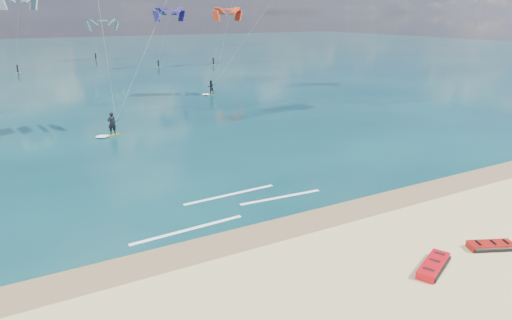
{
  "coord_description": "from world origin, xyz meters",
  "views": [
    {
      "loc": [
        -9.83,
        -14.42,
        10.26
      ],
      "look_at": [
        2.68,
        8.0,
        1.95
      ],
      "focal_mm": 32.0,
      "sensor_mm": 36.0,
      "label": 1
    }
  ],
  "objects": [
    {
      "name": "sea",
      "position": [
        0.0,
        104.0,
        0.02
      ],
      "size": [
        320.0,
        200.0,
        0.04
      ],
      "primitive_type": "cube",
      "color": "#092B34",
      "rests_on": "ground"
    },
    {
      "name": "packed_kite_left",
      "position": [
        4.86,
        -3.37,
        0.0
      ],
      "size": [
        2.83,
        2.06,
        0.39
      ],
      "primitive_type": null,
      "rotation": [
        0.0,
        0.0,
        0.43
      ],
      "color": "red",
      "rests_on": "ground"
    },
    {
      "name": "packed_kite_mid",
      "position": [
        8.54,
        -3.44,
        0.0
      ],
      "size": [
        2.42,
        1.81,
        0.36
      ],
      "primitive_type": null,
      "rotation": [
        0.0,
        0.0,
        -0.42
      ],
      "color": "#9D110A",
      "rests_on": "ground"
    },
    {
      "name": "wet_sand_strip",
      "position": [
        0.0,
        3.0,
        0.0
      ],
      "size": [
        320.0,
        2.4,
        0.01
      ],
      "primitive_type": "cube",
      "color": "brown",
      "rests_on": "ground"
    },
    {
      "name": "ground",
      "position": [
        0.0,
        40.0,
        0.0
      ],
      "size": [
        320.0,
        320.0,
        0.0
      ],
      "primitive_type": "plane",
      "color": "tan",
      "rests_on": "ground"
    },
    {
      "name": "shoreline_foam",
      "position": [
        0.37,
        6.47,
        0.04
      ],
      "size": [
        11.78,
        3.61,
        0.01
      ],
      "color": "white",
      "rests_on": "ground"
    },
    {
      "name": "kitesurfer_main",
      "position": [
        -0.53,
        22.84,
        10.63
      ],
      "size": [
        11.42,
        7.25,
        20.32
      ],
      "rotation": [
        0.0,
        0.0,
        0.34
      ],
      "color": "gold",
      "rests_on": "sea"
    },
    {
      "name": "distant_kites",
      "position": [
        -4.89,
        76.75,
        5.47
      ],
      "size": [
        83.13,
        37.14,
        12.85
      ],
      "color": "#2E806C",
      "rests_on": "ground"
    },
    {
      "name": "kitesurfer_far",
      "position": [
        16.29,
        37.76,
        8.6
      ],
      "size": [
        11.04,
        8.54,
        16.79
      ],
      "rotation": [
        0.0,
        0.0,
        0.4
      ],
      "color": "#B4891B",
      "rests_on": "sea"
    }
  ]
}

